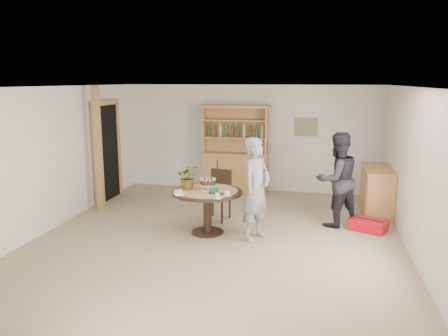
% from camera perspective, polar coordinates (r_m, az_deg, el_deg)
% --- Properties ---
extents(ground, '(7.00, 7.00, 0.00)m').
position_cam_1_polar(ground, '(7.33, -0.92, -9.39)').
color(ground, tan).
rests_on(ground, ground).
extents(room_shell, '(6.04, 7.04, 2.52)m').
position_cam_1_polar(room_shell, '(6.91, -0.93, 4.25)').
color(room_shell, white).
rests_on(room_shell, ground).
extents(doorway, '(0.13, 1.10, 2.18)m').
position_cam_1_polar(doorway, '(9.87, -15.09, 2.30)').
color(doorway, black).
rests_on(doorway, ground).
extents(pine_post, '(0.12, 0.12, 2.50)m').
position_cam_1_polar(pine_post, '(9.04, -16.10, 2.36)').
color(pine_post, '#BA804E').
rests_on(pine_post, ground).
extents(hutch, '(1.62, 0.54, 2.04)m').
position_cam_1_polar(hutch, '(10.26, 1.50, 0.66)').
color(hutch, tan).
rests_on(hutch, ground).
extents(sideboard, '(0.54, 1.26, 0.94)m').
position_cam_1_polar(sideboard, '(9.01, 19.35, -2.92)').
color(sideboard, tan).
rests_on(sideboard, ground).
extents(dining_table, '(1.20, 1.20, 0.76)m').
position_cam_1_polar(dining_table, '(7.47, -2.19, -4.10)').
color(dining_table, black).
rests_on(dining_table, ground).
extents(dining_chair, '(0.50, 0.50, 0.95)m').
position_cam_1_polar(dining_chair, '(8.27, -0.66, -3.07)').
color(dining_chair, black).
rests_on(dining_chair, ground).
extents(birthday_cake, '(0.30, 0.30, 0.20)m').
position_cam_1_polar(birthday_cake, '(7.45, -2.11, -1.94)').
color(birthday_cake, white).
rests_on(birthday_cake, dining_table).
extents(flower_vase, '(0.47, 0.44, 0.42)m').
position_cam_1_polar(flower_vase, '(7.52, -4.70, -1.15)').
color(flower_vase, '#3F7233').
rests_on(flower_vase, dining_table).
extents(gift_tray, '(0.30, 0.20, 0.08)m').
position_cam_1_polar(gift_tray, '(7.26, -0.80, -3.07)').
color(gift_tray, black).
rests_on(gift_tray, dining_table).
extents(coffee_cup_a, '(0.15, 0.15, 0.09)m').
position_cam_1_polar(coffee_cup_a, '(7.07, 0.39, -3.36)').
color(coffee_cup_a, silver).
rests_on(coffee_cup_a, dining_table).
extents(coffee_cup_b, '(0.15, 0.15, 0.08)m').
position_cam_1_polar(coffee_cup_b, '(6.94, -0.87, -3.69)').
color(coffee_cup_b, silver).
rests_on(coffee_cup_b, dining_table).
extents(napkins, '(0.24, 0.33, 0.03)m').
position_cam_1_polar(napkins, '(7.25, -5.96, -3.25)').
color(napkins, white).
rests_on(napkins, dining_table).
extents(teen_boy, '(0.63, 0.73, 1.70)m').
position_cam_1_polar(teen_boy, '(7.16, 4.22, -2.77)').
color(teen_boy, gray).
rests_on(teen_boy, ground).
extents(adult_person, '(1.05, 1.00, 1.71)m').
position_cam_1_polar(adult_person, '(8.06, 14.53, -1.48)').
color(adult_person, black).
rests_on(adult_person, ground).
extents(red_suitcase, '(0.71, 0.61, 0.21)m').
position_cam_1_polar(red_suitcase, '(8.15, 18.33, -7.07)').
color(red_suitcase, red).
rests_on(red_suitcase, ground).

